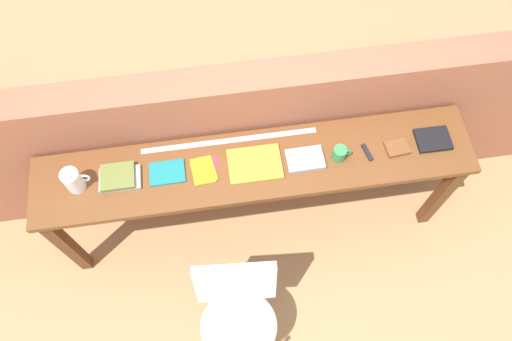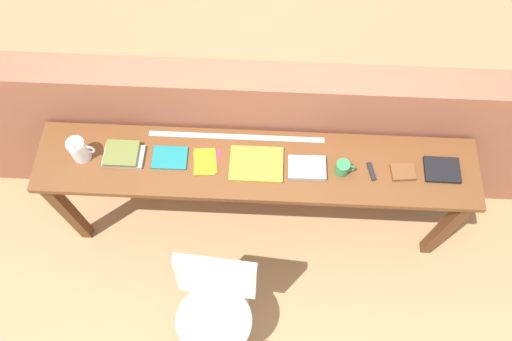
% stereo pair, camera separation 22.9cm
% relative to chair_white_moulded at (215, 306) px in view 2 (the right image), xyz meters
% --- Properties ---
extents(ground_plane, '(40.00, 40.00, 0.00)m').
position_rel_chair_white_moulded_xyz_m(ground_plane, '(0.20, 0.42, -0.53)').
color(ground_plane, tan).
extents(brick_wall_back, '(6.00, 0.20, 1.24)m').
position_rel_chair_white_moulded_xyz_m(brick_wall_back, '(0.20, 1.06, 0.09)').
color(brick_wall_back, '#9E5B42').
rests_on(brick_wall_back, ground).
extents(sideboard, '(2.50, 0.44, 0.88)m').
position_rel_chair_white_moulded_xyz_m(sideboard, '(0.20, 0.72, 0.21)').
color(sideboard, brown).
rests_on(sideboard, ground).
extents(chair_white_moulded, '(0.47, 0.48, 0.89)m').
position_rel_chair_white_moulded_xyz_m(chair_white_moulded, '(0.00, 0.00, 0.00)').
color(chair_white_moulded, silver).
rests_on(chair_white_moulded, ground).
extents(pitcher_white, '(0.14, 0.10, 0.18)m').
position_rel_chair_white_moulded_xyz_m(pitcher_white, '(-0.78, 0.73, 0.43)').
color(pitcher_white, white).
rests_on(pitcher_white, sideboard).
extents(book_stack_leftmost, '(0.23, 0.16, 0.04)m').
position_rel_chair_white_moulded_xyz_m(book_stack_leftmost, '(-0.55, 0.74, 0.37)').
color(book_stack_leftmost, '#9E9EA3').
rests_on(book_stack_leftmost, sideboard).
extents(magazine_cycling, '(0.20, 0.15, 0.01)m').
position_rel_chair_white_moulded_xyz_m(magazine_cycling, '(-0.29, 0.74, 0.36)').
color(magazine_cycling, '#19757A').
rests_on(magazine_cycling, sideboard).
extents(pamphlet_pile_colourful, '(0.16, 0.18, 0.01)m').
position_rel_chair_white_moulded_xyz_m(pamphlet_pile_colourful, '(-0.08, 0.72, 0.36)').
color(pamphlet_pile_colourful, '#E5334C').
rests_on(pamphlet_pile_colourful, sideboard).
extents(book_open_centre, '(0.30, 0.22, 0.02)m').
position_rel_chair_white_moulded_xyz_m(book_open_centre, '(0.20, 0.72, 0.36)').
color(book_open_centre, gold).
rests_on(book_open_centre, sideboard).
extents(book_grey_hardcover, '(0.21, 0.15, 0.03)m').
position_rel_chair_white_moulded_xyz_m(book_grey_hardcover, '(0.48, 0.71, 0.37)').
color(book_grey_hardcover, '#9E9EA3').
rests_on(book_grey_hardcover, sideboard).
extents(mug, '(0.11, 0.08, 0.09)m').
position_rel_chair_white_moulded_xyz_m(mug, '(0.68, 0.70, 0.40)').
color(mug, '#338C4C').
rests_on(mug, sideboard).
extents(multitool_folded, '(0.05, 0.11, 0.02)m').
position_rel_chair_white_moulded_xyz_m(multitool_folded, '(0.84, 0.70, 0.36)').
color(multitool_folded, black).
rests_on(multitool_folded, sideboard).
extents(leather_journal_brown, '(0.14, 0.11, 0.02)m').
position_rel_chair_white_moulded_xyz_m(leather_journal_brown, '(1.02, 0.71, 0.37)').
color(leather_journal_brown, brown).
rests_on(leather_journal_brown, sideboard).
extents(book_repair_rightmost, '(0.20, 0.15, 0.02)m').
position_rel_chair_white_moulded_xyz_m(book_repair_rightmost, '(1.23, 0.73, 0.37)').
color(book_repair_rightmost, black).
rests_on(book_repair_rightmost, sideboard).
extents(ruler_metal_back_edge, '(1.01, 0.03, 0.00)m').
position_rel_chair_white_moulded_xyz_m(ruler_metal_back_edge, '(0.08, 0.89, 0.35)').
color(ruler_metal_back_edge, silver).
rests_on(ruler_metal_back_edge, sideboard).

